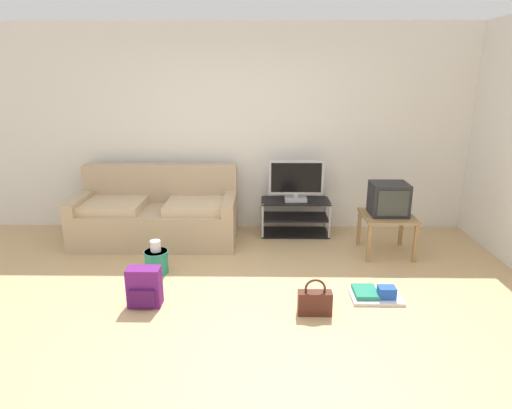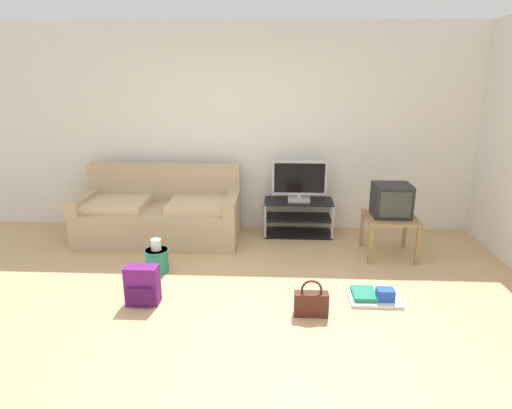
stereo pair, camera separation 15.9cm
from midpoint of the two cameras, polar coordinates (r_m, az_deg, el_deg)
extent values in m
cube|color=tan|center=(4.00, -2.32, -14.47)|extent=(9.00, 9.80, 0.02)
cube|color=silver|center=(5.91, -0.32, 9.79)|extent=(9.00, 0.10, 2.70)
cube|color=tan|center=(5.71, -11.64, -2.46)|extent=(2.01, 0.90, 0.44)
cube|color=tan|center=(5.91, -11.07, 2.92)|extent=(2.01, 0.20, 0.49)
cube|color=tan|center=(5.92, -20.58, 0.56)|extent=(0.14, 0.90, 0.16)
cube|color=tan|center=(5.46, -2.30, 0.32)|extent=(0.14, 0.90, 0.16)
cube|color=#CBAF89|center=(5.74, -17.28, 0.05)|extent=(0.80, 0.63, 0.10)
cube|color=#CBAF89|center=(5.46, -6.34, -0.12)|extent=(0.80, 0.63, 0.10)
cube|color=black|center=(5.76, 6.38, 0.43)|extent=(0.90, 0.44, 0.02)
cube|color=black|center=(5.83, 6.31, -1.68)|extent=(0.86, 0.42, 0.02)
cube|color=black|center=(5.90, 6.24, -3.74)|extent=(0.90, 0.44, 0.02)
cylinder|color=#B7B7BC|center=(5.62, 2.02, -2.27)|extent=(0.03, 0.03, 0.47)
cylinder|color=#B7B7BC|center=(5.68, 10.79, -2.38)|extent=(0.03, 0.03, 0.47)
cylinder|color=#B7B7BC|center=(6.01, 2.08, -1.02)|extent=(0.03, 0.03, 0.47)
cylinder|color=#B7B7BC|center=(6.06, 10.30, -1.13)|extent=(0.03, 0.03, 0.47)
cube|color=#B2B2B7|center=(5.73, 6.40, 0.70)|extent=(0.29, 0.22, 0.05)
cube|color=#B2B2B7|center=(5.72, 6.42, 1.14)|extent=(0.05, 0.04, 0.04)
cube|color=#B2B2B7|center=(5.66, 6.50, 3.50)|extent=(0.71, 0.04, 0.44)
cube|color=black|center=(5.64, 6.51, 3.45)|extent=(0.65, 0.01, 0.38)
cube|color=#9E7A4C|center=(5.30, 17.98, -1.64)|extent=(0.58, 0.58, 0.03)
cube|color=#9E7A4C|center=(5.08, 15.62, -5.12)|extent=(0.04, 0.04, 0.45)
cube|color=#9E7A4C|center=(5.22, 21.23, -5.06)|extent=(0.04, 0.04, 0.45)
cube|color=#9E7A4C|center=(5.56, 14.49, -3.13)|extent=(0.04, 0.04, 0.45)
cube|color=#9E7A4C|center=(5.69, 19.66, -3.14)|extent=(0.04, 0.04, 0.45)
cube|color=#232326|center=(5.26, 18.12, 0.53)|extent=(0.42, 0.36, 0.38)
cube|color=#333833|center=(5.09, 18.64, -0.05)|extent=(0.34, 0.01, 0.29)
cube|color=#661E70|center=(4.21, -13.56, -10.19)|extent=(0.30, 0.16, 0.37)
cube|color=#4C1654|center=(4.16, -13.87, -11.60)|extent=(0.23, 0.04, 0.16)
cylinder|color=#4C1654|center=(4.32, -14.30, -9.30)|extent=(0.04, 0.04, 0.30)
cylinder|color=#4C1654|center=(4.27, -12.10, -9.44)|extent=(0.04, 0.04, 0.30)
cube|color=#4C2319|center=(3.99, 8.38, -12.76)|extent=(0.30, 0.11, 0.22)
torus|color=#4C2319|center=(3.92, 8.47, -10.99)|extent=(0.19, 0.02, 0.19)
cylinder|color=#238466|center=(4.85, -11.89, -7.19)|extent=(0.24, 0.24, 0.25)
cylinder|color=#238466|center=(4.81, -11.97, -5.93)|extent=(0.26, 0.26, 0.02)
cylinder|color=white|center=(4.78, -12.01, -5.27)|extent=(0.11, 0.11, 0.14)
cube|color=silver|center=(4.39, 16.26, -11.78)|extent=(0.48, 0.32, 0.03)
cube|color=blue|center=(4.35, 17.57, -11.17)|extent=(0.16, 0.12, 0.11)
cube|color=#238466|center=(4.38, 14.97, -11.22)|extent=(0.22, 0.28, 0.04)
camera|label=1|loc=(0.08, -89.01, 0.30)|focal=30.59mm
camera|label=2|loc=(0.08, 90.99, -0.30)|focal=30.59mm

